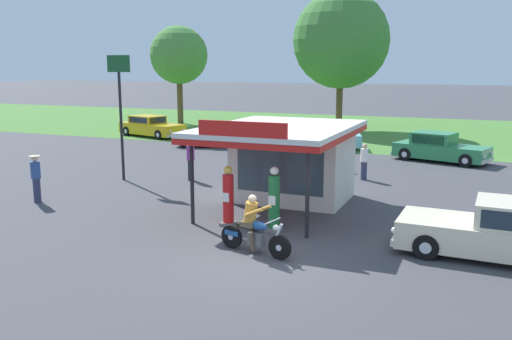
{
  "coord_description": "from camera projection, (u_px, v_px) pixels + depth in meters",
  "views": [
    {
      "loc": [
        5.05,
        -12.19,
        4.82
      ],
      "look_at": [
        -1.82,
        4.3,
        1.4
      ],
      "focal_mm": 37.68,
      "sensor_mm": 36.0,
      "label": 1
    }
  ],
  "objects": [
    {
      "name": "bystander_standing_back_lot",
      "position": [
        191.0,
        159.0,
        23.11
      ],
      "size": [
        0.34,
        0.34,
        1.76
      ],
      "color": "black",
      "rests_on": "ground"
    },
    {
      "name": "parked_car_back_row_far_right",
      "position": [
        439.0,
        148.0,
        27.91
      ],
      "size": [
        5.11,
        3.13,
        1.49
      ],
      "color": "#2D844C",
      "rests_on": "ground"
    },
    {
      "name": "parked_car_back_row_right",
      "position": [
        321.0,
        138.0,
        32.23
      ],
      "size": [
        5.34,
        3.19,
        1.47
      ],
      "color": "#7AC6D1",
      "rests_on": "ground"
    },
    {
      "name": "parked_car_back_row_centre",
      "position": [
        151.0,
        127.0,
        38.07
      ],
      "size": [
        5.51,
        3.21,
        1.45
      ],
      "color": "gold",
      "rests_on": "ground"
    },
    {
      "name": "service_station_kiosk",
      "position": [
        290.0,
        156.0,
        19.35
      ],
      "size": [
        4.62,
        6.43,
        3.32
      ],
      "color": "silver",
      "rests_on": "ground"
    },
    {
      "name": "motorcycle_with_rider",
      "position": [
        254.0,
        229.0,
        14.03
      ],
      "size": [
        2.16,
        0.8,
        1.58
      ],
      "color": "black",
      "rests_on": "ground"
    },
    {
      "name": "tree_oak_far_right",
      "position": [
        343.0,
        43.0,
        40.79
      ],
      "size": [
        7.33,
        7.33,
        10.52
      ],
      "color": "brown",
      "rests_on": "ground"
    },
    {
      "name": "bystander_admiring_sedan",
      "position": [
        364.0,
        161.0,
        23.26
      ],
      "size": [
        0.34,
        0.34,
        1.58
      ],
      "color": "#2D3351",
      "rests_on": "ground"
    },
    {
      "name": "gas_pump_nearside",
      "position": [
        228.0,
        198.0,
        16.51
      ],
      "size": [
        0.44,
        0.44,
        1.87
      ],
      "color": "slate",
      "rests_on": "ground"
    },
    {
      "name": "roadside_pole_sign",
      "position": [
        120.0,
        97.0,
        22.7
      ],
      "size": [
        1.1,
        0.12,
        5.32
      ],
      "color": "black",
      "rests_on": "ground"
    },
    {
      "name": "featured_classic_sedan",
      "position": [
        505.0,
        233.0,
        13.62
      ],
      "size": [
        5.34,
        2.11,
        1.52
      ],
      "color": "beige",
      "rests_on": "ground"
    },
    {
      "name": "ground_plane",
      "position": [
        257.0,
        257.0,
        13.86
      ],
      "size": [
        300.0,
        300.0,
        0.0
      ],
      "primitive_type": "plane",
      "color": "#424247"
    },
    {
      "name": "gas_pump_offside",
      "position": [
        274.0,
        202.0,
        15.93
      ],
      "size": [
        0.44,
        0.44,
        1.96
      ],
      "color": "slate",
      "rests_on": "ground"
    },
    {
      "name": "parked_car_back_row_left",
      "position": [
        219.0,
        136.0,
        33.19
      ],
      "size": [
        5.46,
        3.13,
        1.45
      ],
      "color": "#993819",
      "rests_on": "ground"
    },
    {
      "name": "bystander_strolling_foreground",
      "position": [
        330.0,
        150.0,
        25.76
      ],
      "size": [
        0.37,
        0.37,
        1.69
      ],
      "color": "black",
      "rests_on": "ground"
    },
    {
      "name": "bystander_chatting_near_pumps",
      "position": [
        36.0,
        177.0,
        19.36
      ],
      "size": [
        0.38,
        0.38,
        1.73
      ],
      "color": "#2D3351",
      "rests_on": "ground"
    },
    {
      "name": "tree_oak_centre",
      "position": [
        179.0,
        56.0,
        46.02
      ],
      "size": [
        4.93,
        4.93,
        8.34
      ],
      "color": "brown",
      "rests_on": "ground"
    },
    {
      "name": "grass_verge_strip",
      "position": [
        407.0,
        131.0,
        41.06
      ],
      "size": [
        120.0,
        24.0,
        0.01
      ],
      "primitive_type": "cube",
      "color": "#477A33",
      "rests_on": "ground"
    }
  ]
}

